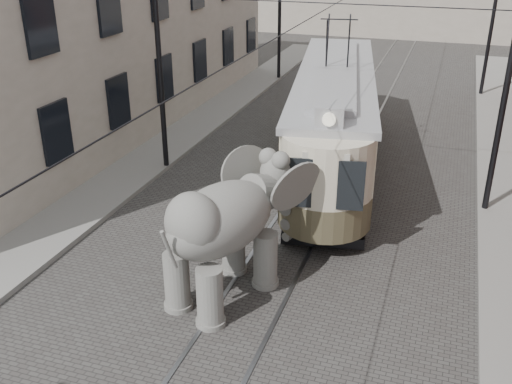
% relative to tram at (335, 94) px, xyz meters
% --- Properties ---
extents(ground, '(120.00, 120.00, 0.00)m').
position_rel_tram_xyz_m(ground, '(0.11, -8.53, -2.60)').
color(ground, '#3B3937').
extents(tram_rails, '(1.54, 80.00, 0.02)m').
position_rel_tram_xyz_m(tram_rails, '(0.11, -8.53, -2.59)').
color(tram_rails, slate).
rests_on(tram_rails, ground).
extents(sidewalk_left, '(2.00, 60.00, 0.15)m').
position_rel_tram_xyz_m(sidewalk_left, '(-6.39, -8.53, -2.52)').
color(sidewalk_left, slate).
rests_on(sidewalk_left, ground).
extents(stucco_building, '(7.00, 24.00, 10.00)m').
position_rel_tram_xyz_m(stucco_building, '(-10.89, 1.47, 2.40)').
color(stucco_building, gray).
rests_on(stucco_building, ground).
extents(catenary, '(11.00, 30.20, 6.00)m').
position_rel_tram_xyz_m(catenary, '(-0.09, -3.53, 0.40)').
color(catenary, black).
rests_on(catenary, ground).
extents(tram, '(4.91, 13.36, 5.19)m').
position_rel_tram_xyz_m(tram, '(0.00, 0.00, 0.00)').
color(tram, beige).
rests_on(tram, ground).
extents(elephant, '(4.36, 5.76, 3.13)m').
position_rel_tram_xyz_m(elephant, '(-0.63, -9.23, -1.03)').
color(elephant, '#615F59').
rests_on(elephant, ground).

